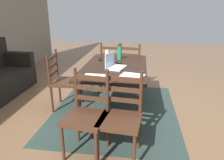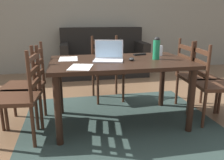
% 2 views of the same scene
% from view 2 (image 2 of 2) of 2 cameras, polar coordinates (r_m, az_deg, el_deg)
% --- Properties ---
extents(ground_plane, '(14.00, 14.00, 0.00)m').
position_cam_2_polar(ground_plane, '(2.84, 1.86, -10.20)').
color(ground_plane, brown).
extents(area_rug, '(2.28, 1.93, 0.01)m').
position_cam_2_polar(area_rug, '(2.84, 1.86, -10.15)').
color(area_rug, '#283833').
rests_on(area_rug, ground).
extents(wall_back, '(8.00, 0.12, 2.70)m').
position_cam_2_polar(wall_back, '(5.36, -5.20, 16.76)').
color(wall_back, gray).
rests_on(wall_back, ground).
extents(dining_table, '(1.56, 0.94, 0.76)m').
position_cam_2_polar(dining_table, '(2.62, 1.99, 2.93)').
color(dining_table, black).
rests_on(dining_table, ground).
extents(chair_right_near, '(0.50, 0.50, 0.95)m').
position_cam_2_polar(chair_right_near, '(2.95, 23.50, -0.97)').
color(chair_right_near, '#3D2316').
rests_on(chair_right_near, ground).
extents(chair_left_far, '(0.50, 0.50, 0.95)m').
position_cam_2_polar(chair_left_far, '(2.82, -20.61, -1.36)').
color(chair_left_far, '#3D2316').
rests_on(chair_left_far, ground).
extents(chair_far_head, '(0.46, 0.46, 0.95)m').
position_cam_2_polar(chair_far_head, '(3.47, -1.26, 2.70)').
color(chair_far_head, '#3D2316').
rests_on(chair_far_head, ground).
extents(chair_right_far, '(0.47, 0.47, 0.95)m').
position_cam_2_polar(chair_right_far, '(3.25, 19.84, 0.85)').
color(chair_right_far, '#3D2316').
rests_on(chair_right_far, ground).
extents(chair_left_near, '(0.48, 0.48, 0.95)m').
position_cam_2_polar(chair_left_near, '(2.47, -21.90, -3.84)').
color(chair_left_near, '#3D2316').
rests_on(chair_left_near, ground).
extents(couch, '(1.80, 0.80, 1.00)m').
position_cam_2_polar(couch, '(5.00, -2.17, 5.44)').
color(couch, black).
rests_on(couch, ground).
extents(laptop, '(0.37, 0.30, 0.23)m').
position_cam_2_polar(laptop, '(2.58, -0.86, 6.12)').
color(laptop, silver).
rests_on(laptop, dining_table).
extents(water_bottle, '(0.08, 0.08, 0.26)m').
position_cam_2_polar(water_bottle, '(2.69, 10.99, 7.89)').
color(water_bottle, '#197247').
rests_on(water_bottle, dining_table).
extents(drinking_glass, '(0.06, 0.06, 0.12)m').
position_cam_2_polar(drinking_glass, '(2.98, 11.86, 7.16)').
color(drinking_glass, silver).
rests_on(drinking_glass, dining_table).
extents(computer_mouse, '(0.08, 0.11, 0.03)m').
position_cam_2_polar(computer_mouse, '(2.60, 4.87, 5.24)').
color(computer_mouse, black).
rests_on(computer_mouse, dining_table).
extents(tv_remote, '(0.18, 0.09, 0.02)m').
position_cam_2_polar(tv_remote, '(2.97, 6.90, 6.36)').
color(tv_remote, black).
rests_on(tv_remote, dining_table).
extents(paper_stack_left, '(0.28, 0.34, 0.00)m').
position_cam_2_polar(paper_stack_left, '(2.26, -7.79, 3.20)').
color(paper_stack_left, white).
rests_on(paper_stack_left, dining_table).
extents(paper_stack_right, '(0.22, 0.30, 0.00)m').
position_cam_2_polar(paper_stack_right, '(2.73, -10.82, 5.18)').
color(paper_stack_right, white).
rests_on(paper_stack_right, dining_table).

